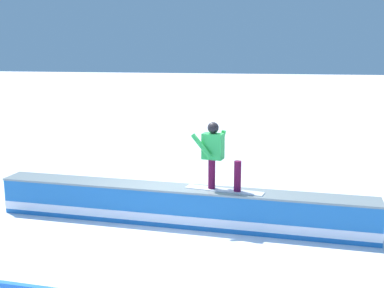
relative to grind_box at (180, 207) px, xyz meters
The scene contains 3 objects.
ground_plane 0.35m from the grind_box, ahead, with size 120.00×120.00×0.00m, color white.
grind_box is the anchor object (origin of this frame).
snowboarder 1.36m from the grind_box, behind, with size 1.58×0.54×1.34m.
Camera 1 is at (-1.98, 8.91, 3.49)m, focal length 44.32 mm.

